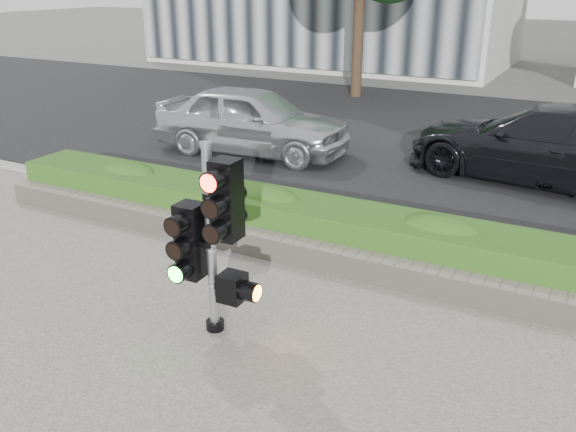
% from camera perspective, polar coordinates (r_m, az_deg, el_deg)
% --- Properties ---
extents(ground, '(120.00, 120.00, 0.00)m').
position_cam_1_polar(ground, '(7.20, -3.57, -10.96)').
color(ground, '#51514C').
rests_on(ground, ground).
extents(road, '(60.00, 13.00, 0.02)m').
position_cam_1_polar(road, '(15.97, 15.42, 6.79)').
color(road, black).
rests_on(road, ground).
extents(curb, '(60.00, 0.25, 0.12)m').
position_cam_1_polar(curb, '(9.69, 6.09, -1.72)').
color(curb, gray).
rests_on(curb, ground).
extents(stone_wall, '(12.00, 0.32, 0.34)m').
position_cam_1_polar(stone_wall, '(8.58, 2.98, -3.78)').
color(stone_wall, gray).
rests_on(stone_wall, sidewalk).
extents(hedge, '(12.00, 1.00, 0.68)m').
position_cam_1_polar(hedge, '(9.05, 4.74, -1.24)').
color(hedge, '#52912C').
rests_on(hedge, sidewalk).
extents(traffic_signal, '(0.77, 0.57, 2.24)m').
position_cam_1_polar(traffic_signal, '(6.72, -6.91, -1.36)').
color(traffic_signal, black).
rests_on(traffic_signal, sidewalk).
extents(car_silver, '(4.65, 2.09, 1.55)m').
position_cam_1_polar(car_silver, '(14.13, -3.38, 8.96)').
color(car_silver, silver).
rests_on(car_silver, road).
extents(car_dark, '(5.64, 3.05, 1.55)m').
position_cam_1_polar(car_dark, '(13.06, 22.92, 6.24)').
color(car_dark, black).
rests_on(car_dark, road).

